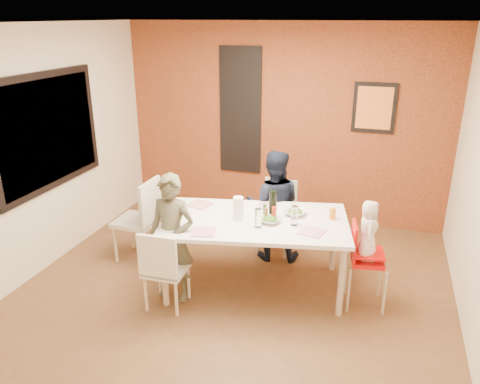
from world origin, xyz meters
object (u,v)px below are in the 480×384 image
(chair_far, at_px, (278,212))
(child_near, at_px, (172,238))
(dining_table, at_px, (255,226))
(high_chair, at_px, (363,257))
(wine_bottle, at_px, (273,204))
(chair_left, at_px, (142,215))
(child_far, at_px, (273,206))
(chair_near, at_px, (163,267))
(toddler, at_px, (368,230))
(paper_towel_roll, at_px, (238,208))

(chair_far, distance_m, child_near, 1.59)
(dining_table, relative_size, chair_far, 2.35)
(high_chair, distance_m, wine_bottle, 1.04)
(chair_left, relative_size, child_far, 0.74)
(chair_far, relative_size, child_far, 0.66)
(chair_left, bearing_deg, child_far, 109.66)
(child_near, bearing_deg, high_chair, 14.89)
(chair_far, distance_m, child_far, 0.30)
(chair_near, height_order, high_chair, high_chair)
(dining_table, distance_m, toddler, 1.13)
(chair_near, relative_size, toddler, 1.41)
(child_far, distance_m, paper_towel_roll, 0.82)
(child_near, xyz_separation_m, wine_bottle, (0.90, 0.54, 0.27))
(wine_bottle, bearing_deg, chair_near, -139.17)
(child_far, xyz_separation_m, paper_towel_roll, (-0.19, -0.76, 0.24))
(dining_table, height_order, child_near, child_near)
(chair_left, bearing_deg, child_near, 47.93)
(chair_far, relative_size, toddler, 1.46)
(paper_towel_roll, bearing_deg, wine_bottle, 24.53)
(chair_near, distance_m, child_far, 1.59)
(chair_near, distance_m, child_near, 0.30)
(paper_towel_roll, bearing_deg, toddler, 2.93)
(wine_bottle, bearing_deg, child_near, -149.09)
(chair_near, xyz_separation_m, child_near, (-0.00, 0.24, 0.19))
(high_chair, distance_m, toddler, 0.29)
(chair_near, bearing_deg, toddler, -161.65)
(wine_bottle, xyz_separation_m, paper_towel_roll, (-0.33, -0.15, -0.03))
(dining_table, xyz_separation_m, child_far, (0.02, 0.71, -0.05))
(child_near, distance_m, child_far, 1.38)
(paper_towel_roll, bearing_deg, chair_near, -132.36)
(chair_near, distance_m, paper_towel_roll, 0.95)
(child_near, distance_m, wine_bottle, 1.08)
(chair_near, bearing_deg, child_far, -120.82)
(child_far, relative_size, toddler, 2.21)
(chair_near, relative_size, child_near, 0.64)
(dining_table, distance_m, child_far, 0.71)
(chair_far, xyz_separation_m, chair_left, (-1.46, -0.74, 0.06))
(chair_far, distance_m, high_chair, 1.43)
(high_chair, bearing_deg, dining_table, 81.13)
(child_far, distance_m, wine_bottle, 0.68)
(toddler, bearing_deg, chair_far, 40.80)
(chair_left, distance_m, child_far, 1.55)
(dining_table, relative_size, toddler, 3.43)
(high_chair, height_order, child_near, child_near)
(chair_left, bearing_deg, chair_far, 117.53)
(chair_near, xyz_separation_m, wine_bottle, (0.90, 0.77, 0.46))
(paper_towel_roll, bearing_deg, chair_far, 78.91)
(chair_far, relative_size, chair_left, 0.89)
(dining_table, xyz_separation_m, chair_left, (-1.44, 0.21, -0.16))
(dining_table, bearing_deg, wine_bottle, 32.59)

